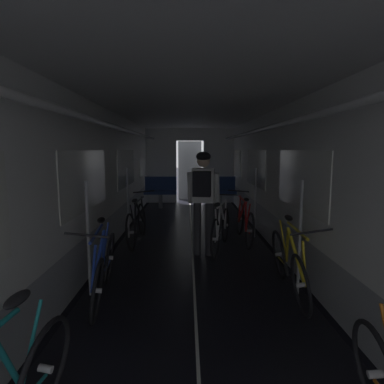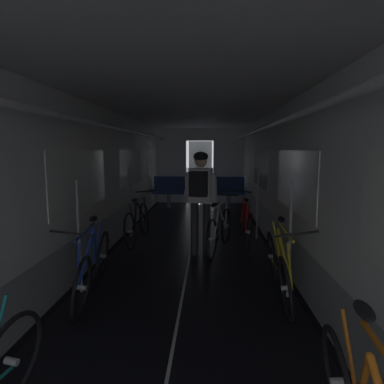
% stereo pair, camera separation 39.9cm
% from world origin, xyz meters
% --- Properties ---
extents(train_car_shell, '(3.14, 12.34, 2.57)m').
position_xyz_m(train_car_shell, '(-0.00, 3.60, 1.70)').
color(train_car_shell, black).
rests_on(train_car_shell, ground).
extents(bench_seat_far_left, '(0.98, 0.51, 0.95)m').
position_xyz_m(bench_seat_far_left, '(-0.90, 8.07, 0.57)').
color(bench_seat_far_left, gray).
rests_on(bench_seat_far_left, ground).
extents(bench_seat_far_right, '(0.98, 0.51, 0.95)m').
position_xyz_m(bench_seat_far_right, '(0.90, 8.07, 0.57)').
color(bench_seat_far_right, gray).
rests_on(bench_seat_far_right, ground).
extents(bicycle_blue, '(0.44, 1.69, 0.96)m').
position_xyz_m(bicycle_blue, '(-1.07, 2.00, 0.38)').
color(bicycle_blue, black).
rests_on(bicycle_blue, ground).
extents(bicycle_black, '(0.44, 1.69, 0.95)m').
position_xyz_m(bicycle_black, '(-1.04, 4.33, 0.38)').
color(bicycle_black, black).
rests_on(bicycle_black, ground).
extents(bicycle_yellow, '(0.44, 1.69, 0.96)m').
position_xyz_m(bicycle_yellow, '(1.15, 2.11, 0.38)').
color(bicycle_yellow, black).
rests_on(bicycle_yellow, ground).
extents(bicycle_red, '(0.44, 1.69, 0.95)m').
position_xyz_m(bicycle_red, '(1.01, 4.39, 0.38)').
color(bicycle_red, black).
rests_on(bicycle_red, ground).
extents(person_cyclist_aisle, '(0.56, 0.44, 1.73)m').
position_xyz_m(person_cyclist_aisle, '(0.17, 3.58, 1.07)').
color(person_cyclist_aisle, '#2D2D33').
rests_on(person_cyclist_aisle, ground).
extents(bicycle_white_in_aisle, '(0.61, 1.64, 0.93)m').
position_xyz_m(bicycle_white_in_aisle, '(0.50, 3.85, 0.38)').
color(bicycle_white_in_aisle, black).
rests_on(bicycle_white_in_aisle, ground).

